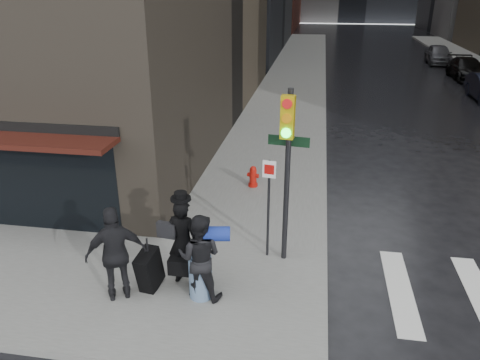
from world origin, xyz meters
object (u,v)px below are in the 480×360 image
object	(u,v)px
man_jeans	(200,257)
man_greycoat	(116,254)
traffic_light	(286,155)
parked_car_3	(467,69)
parked_car_4	(439,54)
fire_hydrant	(253,177)
man_overcoat	(176,246)

from	to	relation	value
man_jeans	man_greycoat	xyz separation A→B (m)	(-1.56, -0.30, 0.08)
traffic_light	parked_car_3	world-z (taller)	traffic_light
man_jeans	parked_car_4	xyz separation A→B (m)	(11.21, 32.23, -0.32)
man_greycoat	traffic_light	xyz separation A→B (m)	(3.03, 1.88, 1.51)
parked_car_4	fire_hydrant	bearing A→B (deg)	-109.49
man_overcoat	man_greycoat	bearing A→B (deg)	41.55
man_jeans	man_greycoat	bearing A→B (deg)	11.48
man_overcoat	parked_car_3	xyz separation A→B (m)	(12.21, 25.47, -0.35)
fire_hydrant	parked_car_4	world-z (taller)	parked_car_4
man_overcoat	parked_car_4	xyz separation A→B (m)	(11.79, 31.88, -0.29)
traffic_light	parked_car_3	size ratio (longest dim) A/B	0.83
man_jeans	man_greycoat	distance (m)	1.59
traffic_light	parked_car_4	size ratio (longest dim) A/B	0.90
traffic_light	man_overcoat	bearing A→B (deg)	-141.56
fire_hydrant	parked_car_4	xyz separation A→B (m)	(10.95, 26.66, 0.29)
man_overcoat	man_jeans	world-z (taller)	man_overcoat
man_jeans	parked_car_3	world-z (taller)	man_jeans
parked_car_3	parked_car_4	xyz separation A→B (m)	(-0.43, 6.41, 0.06)
fire_hydrant	man_overcoat	bearing A→B (deg)	-99.07
man_overcoat	traffic_light	size ratio (longest dim) A/B	0.54
parked_car_3	man_overcoat	bearing A→B (deg)	-115.37
man_overcoat	man_jeans	bearing A→B (deg)	157.65
parked_car_4	man_jeans	bearing A→B (deg)	-106.33
man_overcoat	fire_hydrant	bearing A→B (deg)	-90.47
parked_car_3	parked_car_4	size ratio (longest dim) A/B	1.08
man_jeans	fire_hydrant	bearing A→B (deg)	-91.90
parked_car_3	traffic_light	bearing A→B (deg)	-112.52
fire_hydrant	man_jeans	bearing A→B (deg)	-92.66
fire_hydrant	man_greycoat	bearing A→B (deg)	-107.26
man_overcoat	parked_car_3	distance (m)	28.25
traffic_light	parked_car_3	xyz separation A→B (m)	(10.17, 24.23, -1.97)
man_greycoat	parked_car_3	xyz separation A→B (m)	(13.20, 26.11, -0.46)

